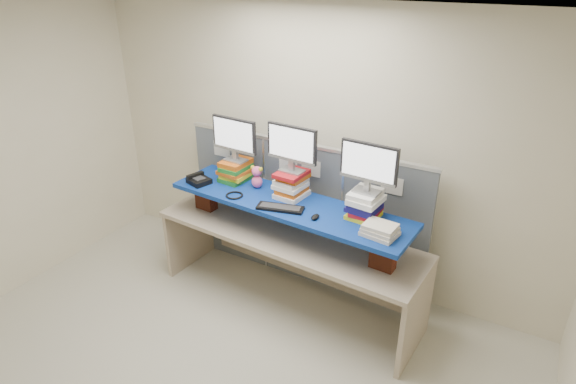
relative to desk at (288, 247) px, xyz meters
The scene contains 18 objects.
room 1.54m from the desk, 93.45° to the right, with size 5.00×4.00×2.80m.
cubicle_partition 0.47m from the desk, 100.33° to the left, with size 2.60×0.06×1.53m.
desk is the anchor object (origin of this frame).
brick_pier_left 1.01m from the desk, behind, with size 0.20×0.11×0.28m, color maroon.
brick_pier_right 1.01m from the desk, ahead, with size 0.20×0.11×0.28m, color maroon.
blue_board 0.46m from the desk, 90.00° to the right, with size 2.33×0.58×0.04m, color navy.
book_stack_left 0.92m from the desk, 166.39° to the left, with size 0.28×0.33×0.21m.
book_stack_center 0.62m from the desk, 103.76° to the left, with size 0.28×0.33×0.25m.
book_stack_right 0.93m from the desk, ahead, with size 0.28×0.33×0.24m.
monitor_left 1.17m from the desk, 166.27° to the left, with size 0.50×0.15×0.43m.
monitor_center 0.98m from the desk, 103.44° to the left, with size 0.50×0.15×0.43m.
monitor_right 1.20m from the desk, ahead, with size 0.50×0.15×0.43m.
keyboard 0.52m from the desk, 86.90° to the right, with size 0.44×0.23×0.03m.
mouse 0.63m from the desk, 24.19° to the right, with size 0.06×0.11×0.03m, color black.
desk_phone 1.10m from the desk, behind, with size 0.25×0.23×0.09m.
headset 0.71m from the desk, 164.00° to the right, with size 0.16×0.16×0.02m, color black.
plush_toy 0.73m from the desk, 163.49° to the left, with size 0.13×0.10×0.22m.
binder_stack 1.07m from the desk, ahead, with size 0.29×0.25×0.10m.
Camera 1 is at (1.98, -2.05, 3.10)m, focal length 30.00 mm.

